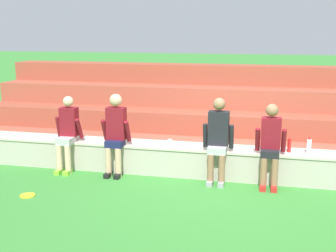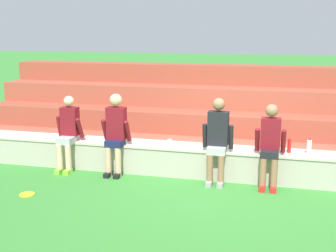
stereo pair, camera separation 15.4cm
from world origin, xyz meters
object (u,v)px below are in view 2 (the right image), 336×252
object	(u,v)px
person_far_left	(68,131)
person_left_of_center	(116,131)
frisbee	(27,194)
person_right_of_center	(270,144)
water_bottle_center_gap	(309,147)
water_bottle_near_right	(289,146)
plastic_cup_middle	(170,142)
person_center	(217,138)

from	to	relation	value
person_far_left	person_left_of_center	xyz separation A→B (m)	(0.95, -0.03, 0.06)
person_far_left	frisbee	distance (m)	1.55
person_right_of_center	water_bottle_center_gap	size ratio (longest dim) A/B	5.18
water_bottle_near_right	person_left_of_center	bearing A→B (deg)	-174.91
person_left_of_center	water_bottle_near_right	world-z (taller)	person_left_of_center
person_right_of_center	person_left_of_center	bearing A→B (deg)	179.90
plastic_cup_middle	frisbee	xyz separation A→B (m)	(-1.96, -1.60, -0.59)
person_left_of_center	frisbee	bearing A→B (deg)	-127.24
water_bottle_center_gap	plastic_cup_middle	xyz separation A→B (m)	(-2.41, 0.01, -0.07)
person_center	water_bottle_center_gap	size ratio (longest dim) A/B	5.44
person_left_of_center	water_bottle_center_gap	world-z (taller)	person_left_of_center
plastic_cup_middle	person_right_of_center	bearing A→B (deg)	-8.45
person_far_left	water_bottle_near_right	size ratio (longest dim) A/B	5.69
person_left_of_center	frisbee	size ratio (longest dim) A/B	6.10
water_bottle_near_right	water_bottle_center_gap	bearing A→B (deg)	-3.22
water_bottle_center_gap	plastic_cup_middle	distance (m)	2.42
water_bottle_center_gap	person_left_of_center	bearing A→B (deg)	-175.70
person_left_of_center	frisbee	xyz separation A→B (m)	(-1.02, -1.34, -0.79)
person_center	person_right_of_center	distance (m)	0.88
person_right_of_center	water_bottle_near_right	bearing A→B (deg)	40.92
water_bottle_near_right	person_center	bearing A→B (deg)	-167.47
person_left_of_center	frisbee	world-z (taller)	person_left_of_center
person_far_left	person_left_of_center	bearing A→B (deg)	-1.63
person_far_left	person_left_of_center	world-z (taller)	person_left_of_center
person_center	water_bottle_near_right	size ratio (longest dim) A/B	6.00
person_far_left	person_right_of_center	bearing A→B (deg)	-0.50
person_left_of_center	water_bottle_center_gap	distance (m)	3.37
person_far_left	person_right_of_center	size ratio (longest dim) A/B	1.00
water_bottle_center_gap	person_right_of_center	bearing A→B (deg)	-158.01
person_right_of_center	water_bottle_center_gap	bearing A→B (deg)	21.99
person_far_left	frisbee	world-z (taller)	person_far_left
person_far_left	water_bottle_near_right	bearing A→B (deg)	3.49
person_far_left	person_center	bearing A→B (deg)	-0.44
person_right_of_center	person_center	bearing A→B (deg)	179.33
person_far_left	person_center	size ratio (longest dim) A/B	0.95
person_right_of_center	plastic_cup_middle	size ratio (longest dim) A/B	13.11
water_bottle_near_right	person_far_left	bearing A→B (deg)	-176.51
person_far_left	plastic_cup_middle	world-z (taller)	person_far_left
person_far_left	person_right_of_center	world-z (taller)	person_right_of_center
water_bottle_center_gap	plastic_cup_middle	world-z (taller)	water_bottle_center_gap
water_bottle_near_right	frisbee	xyz separation A→B (m)	(-4.06, -1.61, -0.65)
person_far_left	person_left_of_center	size ratio (longest dim) A/B	0.94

